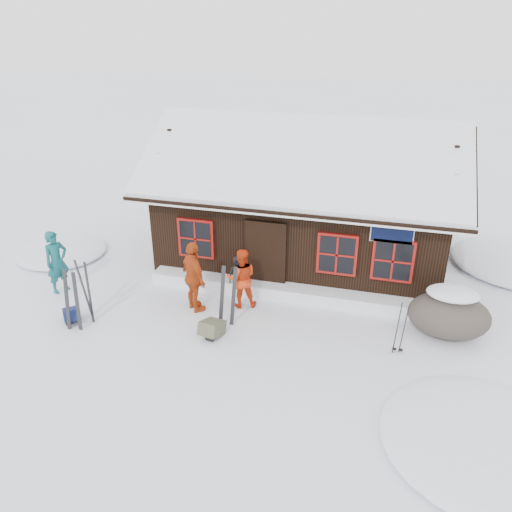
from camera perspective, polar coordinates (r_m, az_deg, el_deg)
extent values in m
plane|color=white|center=(12.21, -5.97, -8.77)|extent=(120.00, 120.00, 0.00)
cube|color=black|center=(15.58, 5.63, 4.28)|extent=(8.00, 5.00, 2.50)
cube|color=black|center=(13.54, 4.87, 10.42)|extent=(8.90, 3.14, 1.88)
cube|color=black|center=(16.37, 6.90, 12.94)|extent=(8.90, 3.14, 1.88)
cube|color=white|center=(13.51, 4.89, 10.99)|extent=(8.72, 3.07, 1.86)
cube|color=white|center=(16.34, 6.93, 13.42)|extent=(8.72, 3.07, 1.86)
cube|color=white|center=(14.78, 6.14, 15.08)|extent=(8.81, 0.22, 0.14)
cube|color=silver|center=(12.43, 3.42, 4.86)|extent=(8.90, 0.10, 0.20)
cube|color=black|center=(13.49, 1.13, -0.21)|extent=(1.00, 0.10, 2.00)
cube|color=black|center=(12.66, 15.32, 2.77)|extent=(1.00, 0.06, 0.60)
cube|color=maroon|center=(13.92, -6.87, 2.02)|extent=(1.04, 0.10, 1.14)
cube|color=black|center=(13.89, -6.93, 1.96)|extent=(0.90, 0.04, 1.00)
cube|color=maroon|center=(13.04, 9.24, 0.20)|extent=(1.04, 0.10, 1.14)
cube|color=black|center=(13.01, 9.22, 0.13)|extent=(0.90, 0.04, 1.00)
cube|color=maroon|center=(13.00, 15.36, -0.51)|extent=(1.04, 0.10, 1.14)
cube|color=black|center=(12.96, 15.36, -0.58)|extent=(0.90, 0.04, 1.00)
cube|color=white|center=(13.58, 3.35, -3.99)|extent=(7.60, 0.60, 0.35)
ellipsoid|color=white|center=(17.23, -21.22, 0.21)|extent=(2.80, 2.80, 0.34)
ellipsoid|color=white|center=(10.25, 24.38, -19.22)|extent=(3.60, 3.60, 0.43)
imported|color=#115255|center=(14.56, -21.80, -0.63)|extent=(0.65, 0.76, 1.77)
imported|color=red|center=(12.86, -1.68, -2.53)|extent=(0.95, 0.84, 1.62)
imported|color=#AE3C11|center=(12.68, -7.11, -2.43)|extent=(1.14, 1.09, 1.90)
imported|color=black|center=(13.64, -2.07, -2.05)|extent=(0.64, 0.57, 1.09)
ellipsoid|color=#4C443C|center=(12.68, 21.17, -6.36)|extent=(1.89, 1.42, 1.04)
ellipsoid|color=white|center=(12.46, 21.50, -4.55)|extent=(1.19, 0.86, 0.27)
cube|color=black|center=(12.71, -20.79, -4.84)|extent=(0.21, 0.08, 1.67)
cube|color=black|center=(12.56, -19.78, -5.05)|extent=(0.21, 0.09, 1.67)
cube|color=black|center=(13.16, -19.08, -3.62)|extent=(0.36, 0.08, 1.61)
cube|color=black|center=(12.94, -18.53, -4.03)|extent=(0.24, 0.29, 1.61)
cube|color=black|center=(12.04, -3.91, -4.76)|extent=(0.21, 0.16, 1.68)
cube|color=black|center=(12.03, -2.59, -4.75)|extent=(0.25, 0.08, 1.68)
cylinder|color=black|center=(11.62, 15.82, -8.01)|extent=(0.09, 0.12, 1.32)
cylinder|color=black|center=(11.62, 16.53, -8.09)|extent=(0.09, 0.12, 1.32)
cube|color=#111C4B|center=(13.32, -20.28, -6.50)|extent=(0.64, 0.65, 0.28)
cube|color=#4D4E37|center=(11.99, -5.04, -8.50)|extent=(0.54, 0.67, 0.33)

